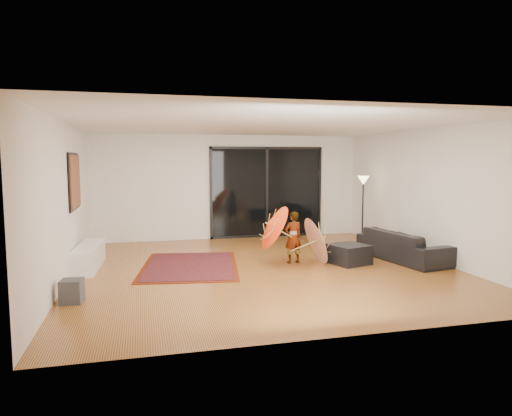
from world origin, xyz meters
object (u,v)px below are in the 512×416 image
object	(u,v)px
ottoman	(349,254)
child	(293,237)
media_console	(88,257)
sofa	(403,245)

from	to	relation	value
ottoman	child	distance (m)	1.15
media_console	ottoman	distance (m)	5.05
media_console	ottoman	bearing A→B (deg)	-6.06
ottoman	media_console	bearing A→B (deg)	170.26
media_console	child	bearing A→B (deg)	-3.94
sofa	ottoman	world-z (taller)	sofa
sofa	child	size ratio (longest dim) A/B	2.01
ottoman	child	xyz separation A→B (m)	(-1.06, 0.33, 0.33)
media_console	sofa	bearing A→B (deg)	-3.81
ottoman	child	world-z (taller)	child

